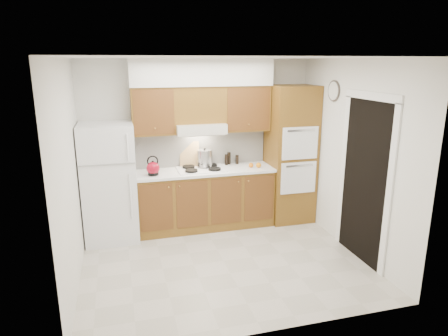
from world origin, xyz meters
name	(u,v)px	position (x,y,z in m)	size (l,w,h in m)	color
floor	(223,261)	(0.00, 0.00, 0.00)	(3.60, 3.60, 0.00)	#BBB1A3
ceiling	(223,58)	(0.00, 0.00, 2.60)	(3.60, 3.60, 0.00)	white
wall_back	(199,143)	(0.00, 1.50, 1.30)	(3.60, 0.02, 2.60)	silver
wall_left	(69,177)	(-1.80, 0.00, 1.30)	(0.02, 3.00, 2.60)	silver
wall_right	(351,157)	(1.80, 0.00, 1.30)	(0.02, 3.00, 2.60)	silver
fridge	(109,183)	(-1.41, 1.14, 0.86)	(0.75, 0.72, 1.72)	white
base_cabinets	(205,199)	(0.02, 1.20, 0.45)	(2.11, 0.60, 0.90)	brown
countertop	(205,171)	(0.03, 1.19, 0.92)	(2.13, 0.62, 0.04)	white
backsplash	(201,148)	(0.02, 1.49, 1.22)	(2.11, 0.03, 0.56)	white
oven_cabinet	(290,154)	(1.44, 1.18, 1.10)	(0.70, 0.65, 2.20)	brown
upper_cab_left	(153,111)	(-0.71, 1.33, 1.85)	(0.63, 0.33, 0.70)	brown
upper_cab_right	(245,108)	(0.72, 1.33, 1.85)	(0.73, 0.33, 0.70)	brown
range_hood	(200,128)	(-0.02, 1.27, 1.57)	(0.75, 0.45, 0.15)	silver
upper_cab_over_hood	(199,105)	(-0.02, 1.33, 1.92)	(0.75, 0.33, 0.55)	brown
soffit	(202,72)	(0.03, 1.32, 2.40)	(2.13, 0.36, 0.40)	silver
cooktop	(201,169)	(-0.02, 1.21, 0.95)	(0.74, 0.50, 0.01)	white
doorway	(364,182)	(1.79, -0.35, 1.05)	(0.02, 0.90, 2.10)	black
wall_clock	(334,91)	(1.79, 0.55, 2.15)	(0.30, 0.30, 0.02)	#3F3833
kettle	(153,168)	(-0.78, 1.08, 1.05)	(0.19, 0.19, 0.19)	maroon
cutting_board	(190,154)	(-0.16, 1.45, 1.14)	(0.30, 0.02, 0.40)	tan
stock_pot	(205,158)	(0.05, 1.31, 1.09)	(0.24, 0.24, 0.25)	#B4B4B9
condiment_a	(229,158)	(0.48, 1.42, 1.04)	(0.05, 0.05, 0.20)	black
condiment_b	(226,160)	(0.43, 1.39, 1.03)	(0.05, 0.05, 0.17)	black
condiment_c	(237,159)	(0.61, 1.41, 1.01)	(0.05, 0.05, 0.15)	black
orange_near	(259,165)	(0.87, 1.09, 0.98)	(0.08, 0.08, 0.08)	orange
orange_far	(251,165)	(0.75, 1.13, 0.98)	(0.07, 0.07, 0.07)	orange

